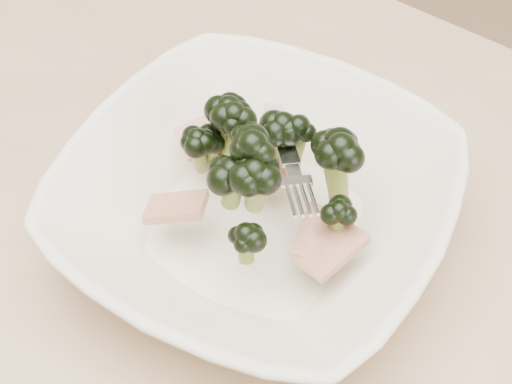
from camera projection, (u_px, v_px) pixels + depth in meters
dining_table at (142, 278)px, 0.68m from camera, size 1.20×0.80×0.75m
broccoli_dish at (257, 198)px, 0.57m from camera, size 0.34×0.34×0.13m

